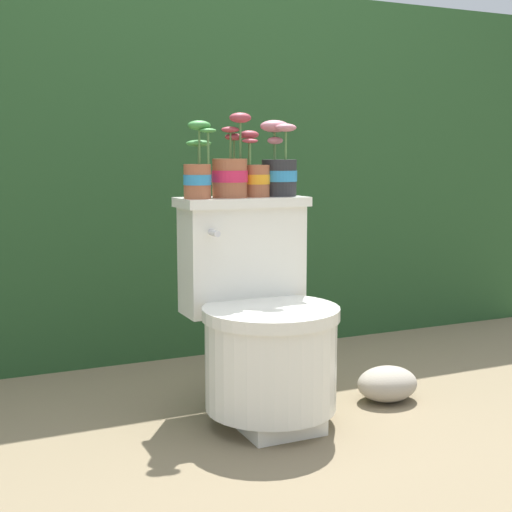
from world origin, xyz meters
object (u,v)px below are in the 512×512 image
object	(u,v)px
potted_plant_midleft	(230,172)
toilet	(262,327)
garden_stone	(387,384)
potted_plant_midright	(279,169)
potted_plant_left	(198,171)
potted_plant_middle	(256,175)

from	to	relation	value
potted_plant_midleft	toilet	bearing A→B (deg)	-74.77
garden_stone	toilet	bearing A→B (deg)	174.83
potted_plant_midleft	potted_plant_midright	xyz separation A→B (m)	(0.17, 0.01, 0.01)
toilet	potted_plant_left	world-z (taller)	potted_plant_left
toilet	garden_stone	distance (m)	0.50
garden_stone	potted_plant_midright	bearing A→B (deg)	146.87
potted_plant_left	potted_plant_midright	xyz separation A→B (m)	(0.29, 0.03, 0.01)
potted_plant_middle	potted_plant_midright	distance (m)	0.09
potted_plant_left	potted_plant_midleft	world-z (taller)	potted_plant_midleft
potted_plant_left	potted_plant_middle	xyz separation A→B (m)	(0.20, 0.01, -0.01)
toilet	potted_plant_middle	size ratio (longest dim) A/B	3.22
potted_plant_midleft	garden_stone	distance (m)	0.87
potted_plant_left	potted_plant_midright	distance (m)	0.29
garden_stone	potted_plant_midleft	bearing A→B (deg)	158.63
toilet	potted_plant_middle	world-z (taller)	potted_plant_middle
toilet	potted_plant_midright	bearing A→B (deg)	49.92
potted_plant_midleft	garden_stone	xyz separation A→B (m)	(0.48, -0.19, -0.70)
potted_plant_midleft	potted_plant_middle	xyz separation A→B (m)	(0.09, -0.00, -0.01)
potted_plant_middle	toilet	bearing A→B (deg)	-108.00
potted_plant_left	potted_plant_middle	size ratio (longest dim) A/B	1.13
potted_plant_left	garden_stone	distance (m)	0.94
potted_plant_middle	potted_plant_midleft	bearing A→B (deg)	179.25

